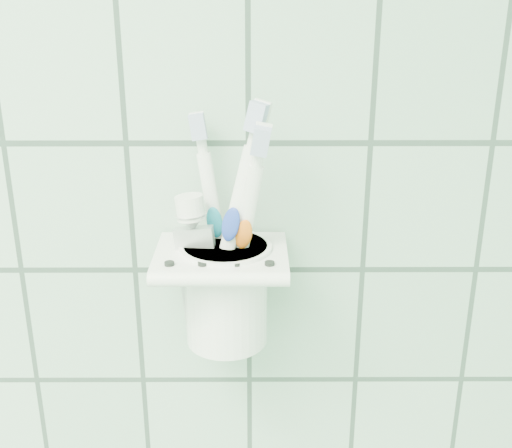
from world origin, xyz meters
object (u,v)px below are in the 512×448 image
toothpaste_tube (205,257)px  toothbrush_orange (225,221)px  toothbrush_blue (203,221)px  holder_bracket (222,258)px  cup (226,289)px  toothbrush_pink (231,224)px

toothpaste_tube → toothbrush_orange: bearing=50.1°
toothbrush_blue → toothpaste_tube: (0.00, 0.00, -0.03)m
holder_bracket → toothbrush_orange: (0.00, 0.02, 0.03)m
cup → toothbrush_pink: toothbrush_pink is taller
toothbrush_orange → cup: bearing=-84.5°
holder_bracket → cup: same height
toothpaste_tube → toothbrush_pink: bearing=40.4°
holder_bracket → toothpaste_tube: size_ratio=0.85×
holder_bracket → toothbrush_blue: (-0.01, -0.00, 0.04)m
cup → toothbrush_pink: size_ratio=0.47×
holder_bracket → toothbrush_orange: 0.03m
holder_bracket → toothbrush_pink: (0.01, 0.02, 0.03)m
toothbrush_pink → toothpaste_tube: 0.04m
holder_bracket → toothbrush_orange: toothbrush_orange is taller
toothbrush_pink → toothpaste_tube: (-0.02, -0.02, -0.02)m
toothbrush_blue → toothpaste_tube: toothbrush_blue is taller
toothbrush_blue → toothbrush_pink: bearing=60.6°
toothbrush_orange → toothpaste_tube: (-0.02, -0.02, -0.03)m
cup → toothbrush_orange: 0.06m
holder_bracket → toothbrush_blue: toothbrush_blue is taller
holder_bracket → toothbrush_orange: size_ratio=0.56×
cup → toothbrush_pink: 0.06m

